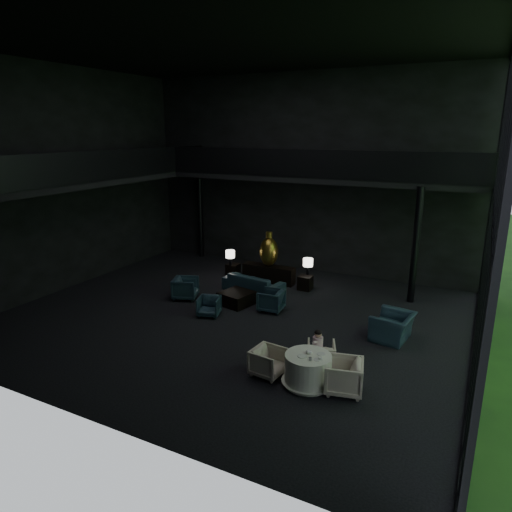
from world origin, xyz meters
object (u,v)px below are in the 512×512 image
at_px(side_table_left, 233,270).
at_px(coffee_table, 237,298).
at_px(lounge_armchair_east, 271,299).
at_px(child, 318,340).
at_px(window_armchair, 393,321).
at_px(lounge_armchair_south, 209,306).
at_px(dining_chair_east, 344,373).
at_px(sofa, 253,279).
at_px(bronze_urn, 269,251).
at_px(table_lamp_right, 308,263).
at_px(dining_chair_north, 321,354).
at_px(side_table_right, 305,283).
at_px(console, 269,274).
at_px(lounge_armchair_west, 185,286).
at_px(dining_table, 308,371).
at_px(dining_chair_west, 268,361).
at_px(table_lamp_left, 230,255).

height_order(side_table_left, coffee_table, side_table_left).
distance_m(lounge_armchair_east, child, 3.86).
bearing_deg(coffee_table, window_armchair, -3.90).
distance_m(lounge_armchair_south, dining_chair_east, 5.63).
relative_size(sofa, lounge_armchair_east, 3.14).
height_order(bronze_urn, sofa, bronze_urn).
height_order(bronze_urn, table_lamp_right, bronze_urn).
bearing_deg(dining_chair_north, side_table_right, -85.87).
xyz_separation_m(side_table_left, dining_chair_north, (5.62, -5.38, 0.06)).
bearing_deg(table_lamp_right, bronze_urn, -178.69).
bearing_deg(sofa, table_lamp_right, -133.22).
distance_m(bronze_urn, lounge_armchair_south, 4.04).
distance_m(dining_chair_north, dining_chair_east, 1.23).
bearing_deg(dining_chair_east, dining_chair_north, -150.03).
bearing_deg(dining_chair_east, bronze_urn, -155.61).
height_order(console, lounge_armchair_west, lounge_armchair_west).
height_order(sofa, coffee_table, sofa).
bearing_deg(dining_table, lounge_armchair_west, 150.08).
distance_m(dining_chair_west, child, 1.35).
xyz_separation_m(sofa, window_armchair, (5.33, -1.74, 0.08)).
bearing_deg(sofa, dining_chair_north, 141.80).
height_order(table_lamp_left, window_armchair, window_armchair).
xyz_separation_m(dining_chair_north, dining_chair_east, (0.84, -0.89, 0.15)).
bearing_deg(bronze_urn, coffee_table, -88.92).
bearing_deg(table_lamp_right, lounge_armchair_south, -115.07).
xyz_separation_m(side_table_left, sofa, (1.59, -1.27, 0.23)).
height_order(bronze_urn, dining_table, bronze_urn).
bearing_deg(table_lamp_right, child, -66.93).
bearing_deg(table_lamp_left, lounge_armchair_west, -94.75).
bearing_deg(lounge_armchair_west, table_lamp_left, -26.15).
relative_size(bronze_urn, dining_chair_west, 1.85).
relative_size(sofa, child, 4.55).
distance_m(lounge_armchair_west, dining_chair_east, 7.45).
xyz_separation_m(side_table_right, dining_table, (2.43, -6.17, 0.06)).
bearing_deg(table_lamp_left, side_table_left, 90.00).
relative_size(table_lamp_left, child, 1.11).
height_order(sofa, dining_chair_west, sofa).
bearing_deg(dining_chair_west, side_table_left, 42.24).
distance_m(console, side_table_left, 1.60).
xyz_separation_m(table_lamp_right, child, (2.35, -5.52, -0.25)).
distance_m(dining_table, dining_chair_west, 1.01).
relative_size(coffee_table, child, 1.79).
distance_m(lounge_armchair_east, coffee_table, 1.30).
bearing_deg(window_armchair, dining_chair_east, -0.58).
xyz_separation_m(table_lamp_right, dining_chair_north, (2.42, -5.43, -0.66)).
bearing_deg(lounge_armchair_south, coffee_table, 60.11).
bearing_deg(coffee_table, child, -35.82).
distance_m(side_table_left, dining_chair_west, 7.87).
bearing_deg(side_table_left, window_armchair, -23.49).
bearing_deg(window_armchair, bronze_urn, -112.07).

